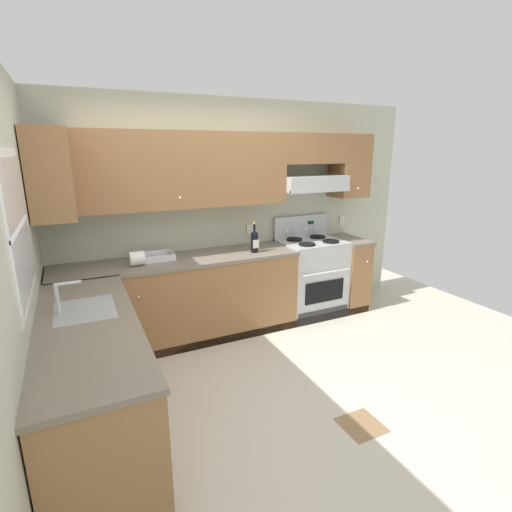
# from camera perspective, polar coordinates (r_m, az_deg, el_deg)

# --- Properties ---
(ground_plane) EXTENTS (7.04, 7.04, 0.00)m
(ground_plane) POSITION_cam_1_polar(r_m,az_deg,el_deg) (3.49, 0.25, -19.55)
(ground_plane) COLOR beige
(floor_accent_tile) EXTENTS (0.30, 0.30, 0.01)m
(floor_accent_tile) POSITION_cam_1_polar(r_m,az_deg,el_deg) (3.27, 15.24, -22.84)
(floor_accent_tile) COLOR olive
(floor_accent_tile) RESTS_ON ground_plane
(wall_back) EXTENTS (4.68, 0.57, 2.55)m
(wall_back) POSITION_cam_1_polar(r_m,az_deg,el_deg) (4.45, -3.83, 8.64)
(wall_back) COLOR #B7BAA3
(wall_back) RESTS_ON ground_plane
(wall_left) EXTENTS (0.47, 4.00, 2.55)m
(wall_left) POSITION_cam_1_polar(r_m,az_deg,el_deg) (2.90, -31.60, -0.03)
(wall_left) COLOR #B7BAA3
(wall_left) RESTS_ON ground_plane
(counter_back_run) EXTENTS (3.60, 0.65, 0.91)m
(counter_back_run) POSITION_cam_1_polar(r_m,az_deg,el_deg) (4.29, -7.42, -5.88)
(counter_back_run) COLOR olive
(counter_back_run) RESTS_ON ground_plane
(counter_left_run) EXTENTS (0.63, 1.91, 1.13)m
(counter_left_run) POSITION_cam_1_polar(r_m,az_deg,el_deg) (3.00, -22.66, -16.81)
(counter_left_run) COLOR olive
(counter_left_run) RESTS_ON ground_plane
(stove) EXTENTS (0.76, 0.62, 1.20)m
(stove) POSITION_cam_1_polar(r_m,az_deg,el_deg) (4.87, 8.08, -2.98)
(stove) COLOR #B7BABC
(stove) RESTS_ON ground_plane
(wine_bottle) EXTENTS (0.08, 0.08, 0.34)m
(wine_bottle) POSITION_cam_1_polar(r_m,az_deg,el_deg) (4.23, -0.24, 2.29)
(wine_bottle) COLOR black
(wine_bottle) RESTS_ON counter_back_run
(bowl) EXTENTS (0.37, 0.26, 0.06)m
(bowl) POSITION_cam_1_polar(r_m,az_deg,el_deg) (4.10, -14.60, -0.22)
(bowl) COLOR silver
(bowl) RESTS_ON counter_back_run
(paper_towel_roll) EXTENTS (0.14, 0.14, 0.14)m
(paper_towel_roll) POSITION_cam_1_polar(r_m,az_deg,el_deg) (3.93, -17.10, -0.34)
(paper_towel_roll) COLOR white
(paper_towel_roll) RESTS_ON counter_back_run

